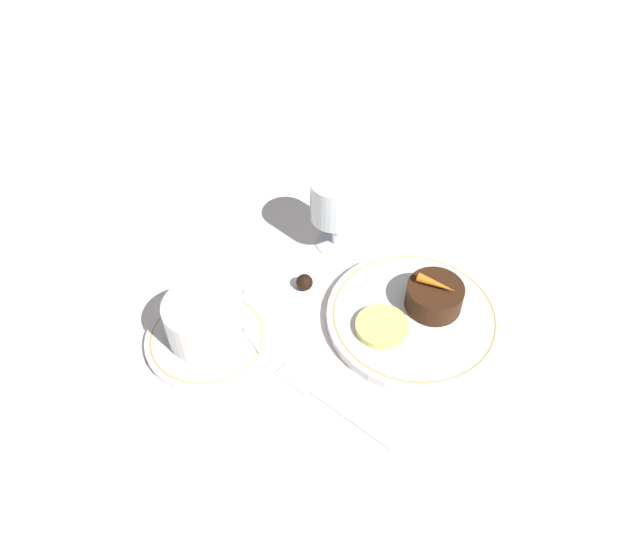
% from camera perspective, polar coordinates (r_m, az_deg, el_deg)
% --- Properties ---
extents(ground_plane, '(3.00, 3.00, 0.00)m').
position_cam_1_polar(ground_plane, '(0.87, 4.99, -2.43)').
color(ground_plane, white).
extents(dinner_plate, '(0.24, 0.24, 0.01)m').
position_cam_1_polar(dinner_plate, '(0.85, 8.54, -3.37)').
color(dinner_plate, white).
rests_on(dinner_plate, ground_plane).
extents(saucer, '(0.16, 0.16, 0.01)m').
position_cam_1_polar(saucer, '(0.84, -10.27, -5.24)').
color(saucer, white).
rests_on(saucer, ground_plane).
extents(coffee_cup, '(0.12, 0.10, 0.06)m').
position_cam_1_polar(coffee_cup, '(0.81, -10.66, -3.53)').
color(coffee_cup, white).
rests_on(coffee_cup, saucer).
extents(spoon, '(0.03, 0.11, 0.00)m').
position_cam_1_polar(spoon, '(0.84, -7.57, -3.43)').
color(spoon, silver).
rests_on(spoon, saucer).
extents(wine_glass, '(0.07, 0.07, 0.12)m').
position_cam_1_polar(wine_glass, '(0.89, 1.44, 7.08)').
color(wine_glass, silver).
rests_on(wine_glass, ground_plane).
extents(fork, '(0.03, 0.17, 0.01)m').
position_cam_1_polar(fork, '(0.78, 0.04, -10.58)').
color(fork, silver).
rests_on(fork, ground_plane).
extents(dessert_cake, '(0.08, 0.08, 0.04)m').
position_cam_1_polar(dessert_cake, '(0.85, 10.40, -1.49)').
color(dessert_cake, '#381E0F').
rests_on(dessert_cake, dinner_plate).
extents(carrot_garnish, '(0.03, 0.05, 0.01)m').
position_cam_1_polar(carrot_garnish, '(0.83, 10.63, -0.37)').
color(carrot_garnish, orange).
rests_on(carrot_garnish, dessert_cake).
extents(pineapple_slice, '(0.07, 0.07, 0.01)m').
position_cam_1_polar(pineapple_slice, '(0.82, 5.68, -4.26)').
color(pineapple_slice, '#EFE075').
rests_on(pineapple_slice, dinner_plate).
extents(chocolate_truffle, '(0.02, 0.02, 0.02)m').
position_cam_1_polar(chocolate_truffle, '(0.88, -1.43, -0.21)').
color(chocolate_truffle, black).
rests_on(chocolate_truffle, ground_plane).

